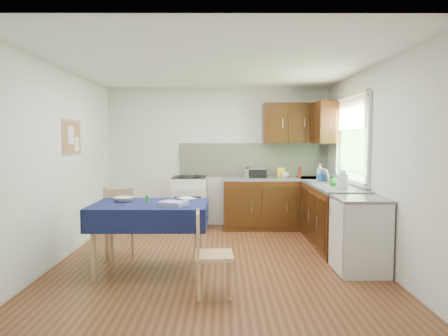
{
  "coord_description": "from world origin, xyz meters",
  "views": [
    {
      "loc": [
        0.09,
        -5.15,
        1.55
      ],
      "look_at": [
        0.1,
        0.32,
        1.17
      ],
      "focal_mm": 32.0,
      "sensor_mm": 36.0,
      "label": 1
    }
  ],
  "objects_px": {
    "toaster": "(251,173)",
    "kettle": "(342,180)",
    "dining_table": "(151,212)",
    "sandwich_press": "(257,173)",
    "dish_rack": "(325,181)",
    "chair_near": "(210,251)",
    "chair_far": "(119,220)"
  },
  "relations": [
    {
      "from": "toaster",
      "to": "kettle",
      "type": "height_order",
      "value": "kettle"
    },
    {
      "from": "dining_table",
      "to": "sandwich_press",
      "type": "distance_m",
      "value": 2.73
    },
    {
      "from": "dish_rack",
      "to": "chair_near",
      "type": "bearing_deg",
      "value": -144.84
    },
    {
      "from": "dining_table",
      "to": "chair_near",
      "type": "xyz_separation_m",
      "value": [
        0.72,
        -0.74,
        -0.26
      ]
    },
    {
      "from": "chair_near",
      "to": "sandwich_press",
      "type": "relative_size",
      "value": 2.77
    },
    {
      "from": "chair_far",
      "to": "sandwich_press",
      "type": "height_order",
      "value": "sandwich_press"
    },
    {
      "from": "sandwich_press",
      "to": "kettle",
      "type": "xyz_separation_m",
      "value": [
        1.02,
        -1.6,
        0.03
      ]
    },
    {
      "from": "sandwich_press",
      "to": "dish_rack",
      "type": "xyz_separation_m",
      "value": [
        0.98,
        -0.8,
        -0.06
      ]
    },
    {
      "from": "dish_rack",
      "to": "chair_far",
      "type": "bearing_deg",
      "value": -179.93
    },
    {
      "from": "chair_far",
      "to": "kettle",
      "type": "distance_m",
      "value": 3.04
    },
    {
      "from": "chair_near",
      "to": "sandwich_press",
      "type": "bearing_deg",
      "value": -17.1
    },
    {
      "from": "dining_table",
      "to": "chair_far",
      "type": "distance_m",
      "value": 0.8
    },
    {
      "from": "dining_table",
      "to": "kettle",
      "type": "height_order",
      "value": "kettle"
    },
    {
      "from": "toaster",
      "to": "dish_rack",
      "type": "xyz_separation_m",
      "value": [
        1.1,
        -0.78,
        -0.06
      ]
    },
    {
      "from": "dining_table",
      "to": "sandwich_press",
      "type": "xyz_separation_m",
      "value": [
        1.45,
        2.3,
        0.28
      ]
    },
    {
      "from": "chair_far",
      "to": "chair_near",
      "type": "bearing_deg",
      "value": 121.02
    },
    {
      "from": "chair_near",
      "to": "toaster",
      "type": "bearing_deg",
      "value": -15.19
    },
    {
      "from": "dish_rack",
      "to": "sandwich_press",
      "type": "bearing_deg",
      "value": 123.49
    },
    {
      "from": "toaster",
      "to": "kettle",
      "type": "xyz_separation_m",
      "value": [
        1.13,
        -1.58,
        0.03
      ]
    },
    {
      "from": "chair_far",
      "to": "sandwich_press",
      "type": "bearing_deg",
      "value": -151.37
    },
    {
      "from": "kettle",
      "to": "dining_table",
      "type": "bearing_deg",
      "value": -164.24
    },
    {
      "from": "chair_far",
      "to": "toaster",
      "type": "bearing_deg",
      "value": -150.11
    },
    {
      "from": "chair_near",
      "to": "chair_far",
      "type": "bearing_deg",
      "value": 40.03
    },
    {
      "from": "chair_near",
      "to": "kettle",
      "type": "relative_size",
      "value": 3.31
    },
    {
      "from": "dining_table",
      "to": "chair_near",
      "type": "bearing_deg",
      "value": -63.65
    },
    {
      "from": "chair_near",
      "to": "kettle",
      "type": "xyz_separation_m",
      "value": [
        1.75,
        1.43,
        0.56
      ]
    },
    {
      "from": "chair_near",
      "to": "toaster",
      "type": "distance_m",
      "value": 3.12
    },
    {
      "from": "chair_near",
      "to": "dish_rack",
      "type": "bearing_deg",
      "value": -41.13
    },
    {
      "from": "toaster",
      "to": "kettle",
      "type": "bearing_deg",
      "value": -64.51
    },
    {
      "from": "dining_table",
      "to": "sandwich_press",
      "type": "relative_size",
      "value": 4.38
    },
    {
      "from": "sandwich_press",
      "to": "dining_table",
      "type": "bearing_deg",
      "value": -124.06
    },
    {
      "from": "dining_table",
      "to": "toaster",
      "type": "bearing_deg",
      "value": 41.31
    }
  ]
}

